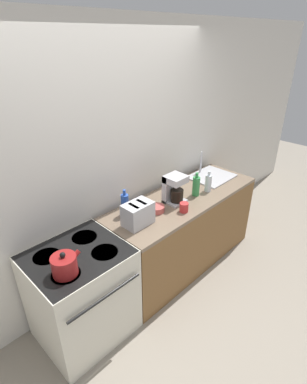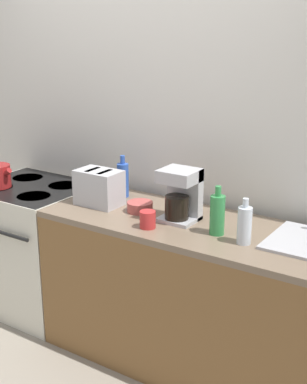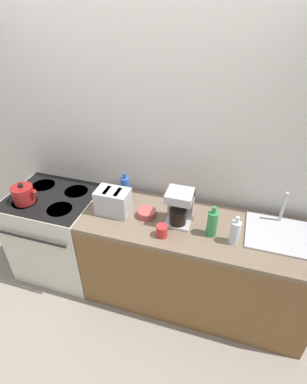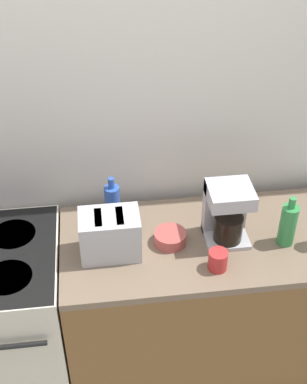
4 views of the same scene
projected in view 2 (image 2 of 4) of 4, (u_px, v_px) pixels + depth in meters
The scene contains 11 objects.
ground_plane at pixel (78, 356), 3.26m from camera, with size 12.00×12.00×0.00m, color gray.
wall_back at pixel (145, 127), 3.45m from camera, with size 8.00×0.05×2.60m.
stove at pixel (35, 245), 3.75m from camera, with size 0.78×0.71×0.89m.
counter_block at pixel (203, 299), 3.04m from camera, with size 1.89×0.65×0.89m.
toaster at pixel (99, 188), 3.22m from camera, with size 0.27×0.18×0.21m.
coffee_maker at pixel (181, 194), 2.96m from camera, with size 0.20×0.19×0.30m.
bottle_blue at pixel (123, 179), 3.37m from camera, with size 0.07×0.07×0.27m.
bottle_clear at pixel (244, 225), 2.65m from camera, with size 0.07×0.07×0.24m.
bottle_green at pixel (217, 214), 2.76m from camera, with size 0.08×0.08×0.26m.
cup_red at pixel (148, 220), 2.87m from camera, with size 0.09×0.09×0.09m.
bowl at pixel (140, 207), 3.12m from camera, with size 0.15×0.15×0.06m.
Camera 2 is at (1.93, -2.09, 1.94)m, focal length 50.00 mm.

